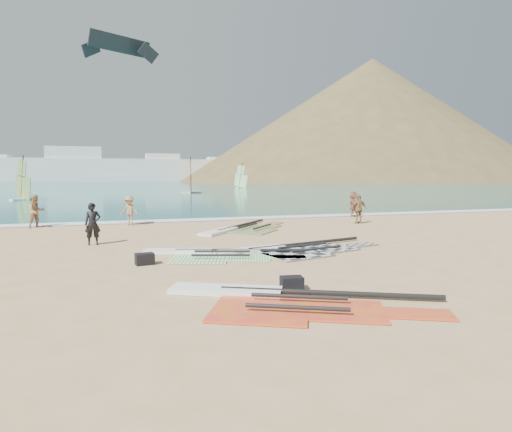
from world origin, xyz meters
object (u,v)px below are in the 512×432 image
object	(u,v)px
beachgoer_mid	(129,210)
beachgoer_back	(359,209)
beachgoer_right	(353,204)
gear_bag_near	(145,259)
rig_orange	(242,229)
person_wetsuit	(93,224)
rig_grey	(290,250)
rig_green	(209,254)
rig_red	(276,300)
gear_bag_far	(292,283)
beachgoer_left	(36,211)

from	to	relation	value
beachgoer_mid	beachgoer_back	xyz separation A→B (m)	(11.54, -2.89, 0.02)
beachgoer_right	gear_bag_near	bearing A→B (deg)	156.09
rig_orange	beachgoer_back	size ratio (longest dim) A/B	3.37
person_wetsuit	rig_grey	bearing A→B (deg)	-34.39
rig_green	rig_orange	distance (m)	6.33
rig_grey	beachgoer_back	bearing A→B (deg)	30.49
gear_bag_near	person_wetsuit	xyz separation A→B (m)	(-1.62, 4.13, 0.61)
rig_orange	gear_bag_near	bearing A→B (deg)	-174.60
rig_green	rig_red	distance (m)	5.32
rig_green	gear_bag_far	world-z (taller)	gear_bag_far
rig_grey	person_wetsuit	bearing A→B (deg)	138.09
beachgoer_back	beachgoer_left	bearing A→B (deg)	-13.26
beachgoer_right	beachgoer_mid	bearing A→B (deg)	118.85
gear_bag_far	beachgoer_back	world-z (taller)	beachgoer_back
rig_green	beachgoer_left	size ratio (longest dim) A/B	3.21
rig_orange	rig_red	size ratio (longest dim) A/B	0.98
rig_grey	rig_green	size ratio (longest dim) A/B	1.20
rig_orange	beachgoer_back	distance (m)	6.68
person_wetsuit	beachgoer_left	bearing A→B (deg)	108.48
rig_grey	rig_red	distance (m)	5.86
rig_grey	gear_bag_near	world-z (taller)	gear_bag_near
beachgoer_mid	beachgoer_back	distance (m)	11.90
rig_green	gear_bag_far	xyz separation A→B (m)	(1.01, -4.52, 0.10)
rig_grey	gear_bag_far	world-z (taller)	gear_bag_far
rig_green	rig_red	bearing A→B (deg)	-69.20
rig_green	gear_bag_near	bearing A→B (deg)	-142.68
beachgoer_mid	beachgoer_right	distance (m)	13.16
person_wetsuit	beachgoer_back	world-z (taller)	person_wetsuit
rig_grey	beachgoer_right	xyz separation A→B (m)	(8.10, 9.77, 0.73)
rig_orange	rig_red	bearing A→B (deg)	-150.57
beachgoer_mid	rig_green	bearing A→B (deg)	-46.27
beachgoer_right	beachgoer_back	bearing A→B (deg)	-178.81
rig_grey	gear_bag_far	size ratio (longest dim) A/B	12.39
rig_green	gear_bag_near	size ratio (longest dim) A/B	10.01
rig_green	rig_orange	size ratio (longest dim) A/B	0.99
gear_bag_near	beachgoer_mid	distance (m)	10.10
rig_red	person_wetsuit	world-z (taller)	person_wetsuit
rig_grey	beachgoer_mid	size ratio (longest dim) A/B	4.09
rig_grey	gear_bag_far	distance (m)	4.88
gear_bag_far	beachgoer_left	distance (m)	16.08
rig_red	beachgoer_back	distance (m)	14.78
rig_grey	rig_orange	size ratio (longest dim) A/B	1.18
rig_red	beachgoer_left	xyz separation A→B (m)	(-6.93, 14.94, 0.76)
beachgoer_back	beachgoer_right	distance (m)	3.70
gear_bag_near	rig_red	bearing A→B (deg)	-62.59
person_wetsuit	beachgoer_back	distance (m)	13.29
rig_red	gear_bag_far	world-z (taller)	gear_bag_far
gear_bag_near	beachgoer_back	world-z (taller)	beachgoer_back
rig_grey	person_wetsuit	size ratio (longest dim) A/B	3.97
rig_green	gear_bag_near	world-z (taller)	gear_bag_near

